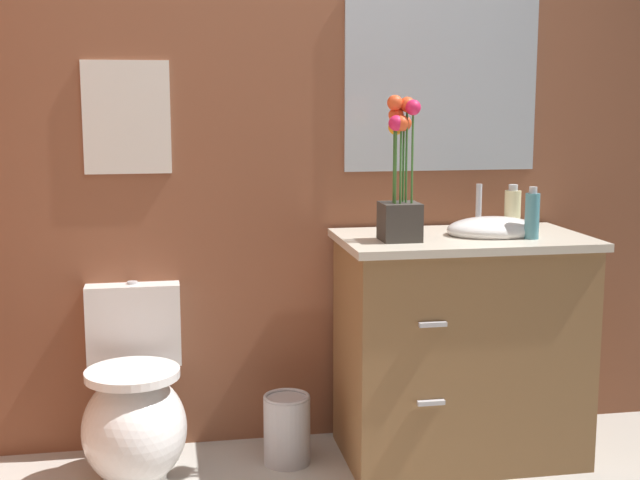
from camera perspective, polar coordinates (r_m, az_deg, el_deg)
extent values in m
cube|color=brown|center=(3.52, 2.00, 6.98)|extent=(4.05, 0.05, 2.50)
ellipsoid|color=white|center=(3.31, -12.07, -12.02)|extent=(0.38, 0.48, 0.40)
cube|color=white|center=(3.40, -11.98, -13.44)|extent=(0.22, 0.26, 0.18)
cube|color=white|center=(3.49, -12.12, -5.40)|extent=(0.36, 0.13, 0.32)
cylinder|color=white|center=(3.22, -12.21, -8.58)|extent=(0.34, 0.34, 0.03)
cylinder|color=#B7B7BC|center=(3.45, -12.21, -2.83)|extent=(0.04, 0.04, 0.02)
cube|color=brown|center=(3.44, 9.16, -7.18)|extent=(0.90, 0.52, 0.85)
cube|color=beige|center=(3.34, 9.35, 0.02)|extent=(0.94, 0.56, 0.03)
ellipsoid|color=white|center=(3.38, 11.28, 0.67)|extent=(0.36, 0.26, 0.10)
cylinder|color=#B7B7BC|center=(3.52, 10.37, 2.18)|extent=(0.02, 0.02, 0.18)
cube|color=#B7B7BC|center=(3.08, 7.41, -5.51)|extent=(0.10, 0.02, 0.02)
cube|color=#B7B7BC|center=(3.17, 7.30, -10.55)|extent=(0.10, 0.02, 0.02)
cube|color=#38332D|center=(3.19, 5.25, 1.20)|extent=(0.14, 0.14, 0.14)
cylinder|color=#386B2D|center=(3.17, 5.69, 5.64)|extent=(0.01, 0.01, 0.35)
sphere|color=#EA4C23|center=(3.16, 5.75, 8.84)|extent=(0.06, 0.06, 0.06)
cylinder|color=#386B2D|center=(3.20, 5.49, 5.06)|extent=(0.01, 0.01, 0.29)
sphere|color=#EA4C23|center=(3.19, 5.53, 7.62)|extent=(0.06, 0.06, 0.06)
cylinder|color=#386B2D|center=(3.20, 4.97, 4.95)|extent=(0.01, 0.01, 0.27)
sphere|color=orange|center=(3.20, 5.00, 7.38)|extent=(0.06, 0.06, 0.06)
cylinder|color=#386B2D|center=(3.17, 4.98, 5.31)|extent=(0.01, 0.01, 0.32)
sphere|color=#EA4C23|center=(3.17, 5.02, 8.16)|extent=(0.06, 0.06, 0.06)
cylinder|color=#386B2D|center=(3.16, 4.89, 5.69)|extent=(0.01, 0.01, 0.36)
sphere|color=#EA4C23|center=(3.15, 4.94, 8.96)|extent=(0.06, 0.06, 0.06)
cylinder|color=#386B2D|center=(3.13, 4.99, 5.00)|extent=(0.01, 0.01, 0.29)
sphere|color=#E01E51|center=(3.12, 5.03, 7.65)|extent=(0.06, 0.06, 0.06)
cylinder|color=#386B2D|center=(3.14, 5.31, 5.00)|extent=(0.01, 0.01, 0.29)
sphere|color=#EA4C23|center=(3.13, 5.35, 7.63)|extent=(0.06, 0.06, 0.06)
cylinder|color=#386B2D|center=(3.15, 6.08, 5.51)|extent=(0.01, 0.01, 0.34)
sphere|color=#E01E51|center=(3.14, 6.13, 8.64)|extent=(0.06, 0.06, 0.06)
cylinder|color=beige|center=(3.52, 12.51, 1.91)|extent=(0.06, 0.06, 0.16)
cylinder|color=#B7B7BC|center=(3.51, 12.56, 3.38)|extent=(0.04, 0.04, 0.02)
cylinder|color=teal|center=(3.31, 13.74, 1.53)|extent=(0.05, 0.05, 0.17)
cylinder|color=#B7B7BC|center=(3.30, 13.81, 3.20)|extent=(0.03, 0.03, 0.02)
cylinder|color=#B7B7BC|center=(3.42, -2.18, -12.37)|extent=(0.18, 0.18, 0.26)
torus|color=#B7B7BC|center=(3.37, -2.20, -10.24)|extent=(0.18, 0.18, 0.01)
cube|color=silver|center=(3.40, -12.57, 7.85)|extent=(0.33, 0.01, 0.43)
cube|color=#B2BCC6|center=(3.58, 8.00, 10.14)|extent=(0.80, 0.01, 0.70)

